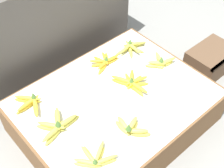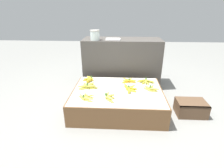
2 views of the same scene
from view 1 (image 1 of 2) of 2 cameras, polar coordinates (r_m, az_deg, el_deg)
name	(u,v)px [view 1 (image 1 of 2)]	position (r m, az deg, el deg)	size (l,w,h in m)	color
ground_plane	(114,124)	(2.14, 0.45, -7.37)	(10.00, 10.00, 0.00)	gray
display_platform	(115,112)	(2.03, 0.47, -5.07)	(1.16, 0.90, 0.27)	brown
back_vendor_table	(44,19)	(2.39, -12.40, 11.46)	(1.27, 0.48, 0.79)	#4C4742
wooden_crate	(211,60)	(2.56, 17.61, 4.27)	(0.36, 0.27, 0.18)	brown
banana_bunch_front_left	(95,159)	(1.65, -3.12, -13.55)	(0.21, 0.19, 0.08)	#DBCC4C
banana_bunch_front_midleft	(131,128)	(1.74, 3.54, -8.01)	(0.13, 0.21, 0.11)	#DBCC4C
banana_bunch_middle_left	(57,125)	(1.78, -9.99, -7.46)	(0.27, 0.19, 0.10)	gold
banana_bunch_middle_midright	(132,82)	(1.98, 3.65, 0.29)	(0.19, 0.26, 0.09)	yellow
banana_bunch_middle_right	(161,62)	(2.13, 8.88, 3.99)	(0.20, 0.15, 0.10)	#DBCC4C
banana_bunch_back_left	(30,103)	(1.92, -14.71, -3.33)	(0.17, 0.23, 0.09)	gold
banana_bunch_back_midright	(104,61)	(2.12, -1.40, 4.14)	(0.22, 0.17, 0.08)	gold
banana_bunch_back_right	(131,47)	(2.24, 3.53, 6.74)	(0.26, 0.17, 0.09)	gold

